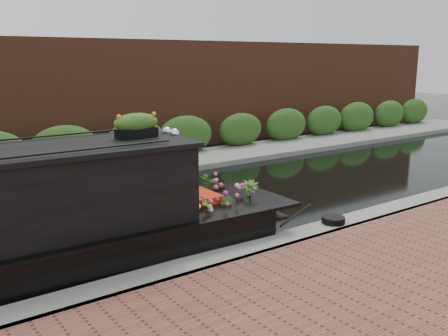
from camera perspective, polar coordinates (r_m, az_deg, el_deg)
ground at (r=11.04m, az=-9.27°, el=-5.43°), size 80.00×80.00×0.00m
near_bank_coping at (r=8.40m, az=1.16°, el=-11.15°), size 40.00×0.60×0.50m
far_bank_path at (r=14.79m, az=-16.65°, el=-1.19°), size 40.00×2.40×0.34m
far_hedge at (r=15.62m, az=-17.75°, el=-0.55°), size 40.00×1.10×2.80m
far_brick_wall at (r=17.59m, az=-19.93°, el=0.72°), size 40.00×1.00×8.00m
rope_fender at (r=10.50m, az=4.80°, el=-5.33°), size 0.32×0.32×0.32m
coiled_mooring_rope at (r=9.89m, az=12.40°, el=-5.81°), size 0.45×0.45×0.12m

